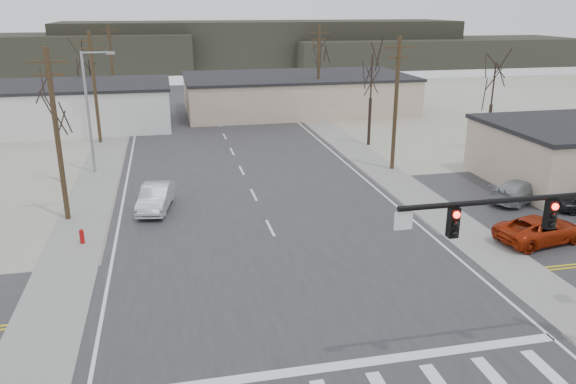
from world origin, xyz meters
name	(u,v)px	position (x,y,z in m)	size (l,w,h in m)	color
ground	(304,296)	(0.00, 0.00, 0.00)	(140.00, 140.00, 0.00)	#BBBCB7
main_road	(252,191)	(0.00, 15.00, 0.02)	(18.00, 110.00, 0.05)	#2A2A2D
cross_road	(304,296)	(0.00, 0.00, 0.02)	(90.00, 10.00, 0.04)	#2A2A2D
sidewalk_left	(98,179)	(-10.60, 20.00, 0.03)	(3.00, 90.00, 0.06)	gray
sidewalk_right	(372,163)	(10.60, 20.00, 0.03)	(3.00, 90.00, 0.06)	gray
traffic_signal_mast	(575,237)	(7.89, -6.20, 4.67)	(8.95, 0.43, 7.20)	black
fire_hydrant	(82,236)	(-10.20, 8.00, 0.45)	(0.24, 0.24, 0.87)	#A50C0C
building_left_far	(60,106)	(-16.00, 40.00, 2.26)	(22.30, 12.30, 4.50)	silver
building_right_far	(297,93)	(10.00, 44.00, 2.15)	(26.30, 14.30, 4.30)	#C7AF98
upole_left_b	(57,133)	(-11.50, 12.00, 5.22)	(2.20, 0.30, 10.00)	#42301F
upole_left_c	(95,86)	(-11.50, 32.00, 5.22)	(2.20, 0.30, 10.00)	#42301F
upole_left_d	(112,64)	(-11.50, 52.00, 5.22)	(2.20, 0.30, 10.00)	#42301F
upole_right_a	(396,102)	(11.50, 18.00, 5.22)	(2.20, 0.30, 10.00)	#42301F
upole_right_b	(318,70)	(11.50, 40.00, 5.22)	(2.20, 0.30, 10.00)	#42301F
streetlight_main	(90,106)	(-10.80, 22.00, 5.09)	(2.40, 0.25, 9.00)	gray
tree_left_near	(53,110)	(-13.00, 20.00, 5.23)	(3.30, 3.30, 7.35)	#2E211C
tree_right_mid	(371,79)	(12.50, 26.00, 5.93)	(3.74, 3.74, 8.33)	#2E211C
tree_left_far	(83,60)	(-14.00, 46.00, 6.28)	(3.96, 3.96, 8.82)	#2E211C
tree_right_far	(320,57)	(15.00, 52.00, 5.58)	(3.52, 3.52, 7.84)	#2E211C
tree_lot	(493,86)	(22.00, 22.00, 5.58)	(3.52, 3.52, 7.84)	#2E211C
hill_center	(263,44)	(15.00, 96.00, 4.50)	(80.00, 18.00, 9.00)	#333026
hill_right	(433,52)	(50.00, 90.00, 2.75)	(60.00, 18.00, 5.50)	#333026
sedan_crossing	(156,197)	(-6.36, 12.55, 0.83)	(1.65, 4.73, 1.56)	#9DA3A7
car_far_a	(217,106)	(0.61, 45.39, 0.75)	(1.98, 4.88, 1.42)	black
car_far_b	(204,104)	(-0.87, 47.43, 0.65)	(1.42, 3.53, 1.20)	black
car_parked_red	(540,230)	(13.78, 3.01, 0.74)	(2.33, 5.05, 1.40)	#952108
car_parked_silver	(519,191)	(16.58, 9.10, 0.73)	(1.95, 4.80, 1.39)	#8F9598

